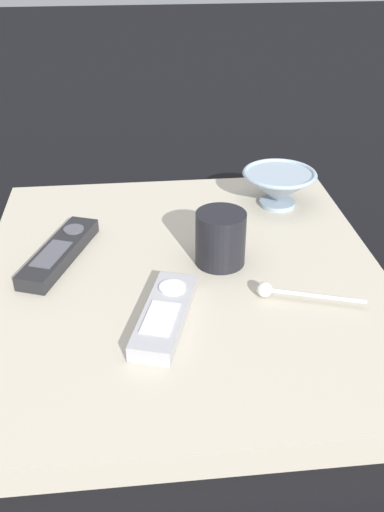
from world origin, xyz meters
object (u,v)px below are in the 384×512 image
(coffee_mug, at_px, (220,238))
(tv_remote_far, at_px, (60,252))
(cereal_bowl, at_px, (279,186))
(teaspoon, at_px, (280,291))
(tv_remote_near, at_px, (165,315))

(coffee_mug, height_order, tv_remote_far, coffee_mug)
(cereal_bowl, bearing_deg, coffee_mug, 144.30)
(coffee_mug, height_order, teaspoon, coffee_mug)
(teaspoon, bearing_deg, cereal_bowl, -12.61)
(tv_remote_near, bearing_deg, coffee_mug, -33.74)
(coffee_mug, xyz_separation_m, teaspoon, (-0.10, -0.07, -0.03))
(teaspoon, bearing_deg, tv_remote_far, 65.88)
(teaspoon, relative_size, tv_remote_far, 0.71)
(cereal_bowl, relative_size, tv_remote_near, 0.74)
(cereal_bowl, relative_size, tv_remote_far, 0.66)
(coffee_mug, relative_size, tv_remote_far, 0.42)
(teaspoon, relative_size, tv_remote_near, 0.79)
(coffee_mug, bearing_deg, teaspoon, -146.41)
(tv_remote_far, bearing_deg, teaspoon, -114.12)
(coffee_mug, distance_m, teaspoon, 0.13)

